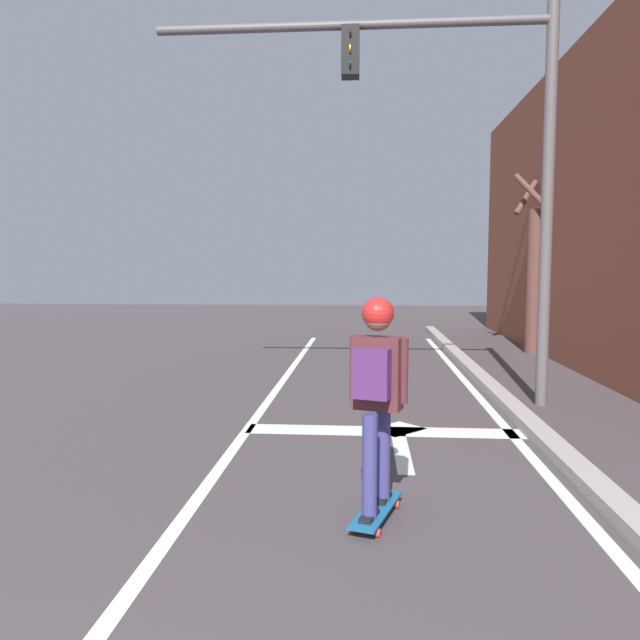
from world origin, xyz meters
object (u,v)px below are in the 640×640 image
Objects in this scene: skateboard at (376,511)px; roadside_tree at (535,272)px; skater at (377,378)px; traffic_signal_mast at (455,128)px.

skateboard is 0.20× the size of roadside_tree.
skater is 4.89m from traffic_signal_mast.
traffic_signal_mast is at bearing -116.10° from roadside_tree.
skateboard is at bearing -105.53° from traffic_signal_mast.
skateboard is 1.01m from skater.
traffic_signal_mast is (1.09, 3.94, 3.67)m from skateboard.
traffic_signal_mast is (1.10, 3.96, 2.66)m from skater.
skater is (-0.01, -0.02, 1.01)m from skateboard.
traffic_signal_mast is 1.29× the size of roadside_tree.
skater is at bearing -107.28° from skateboard.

